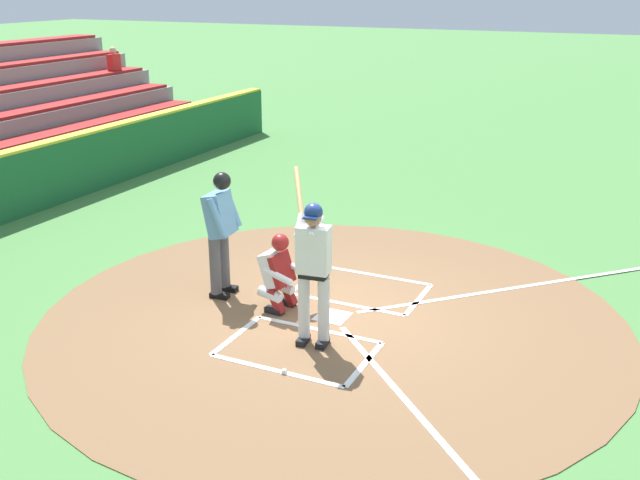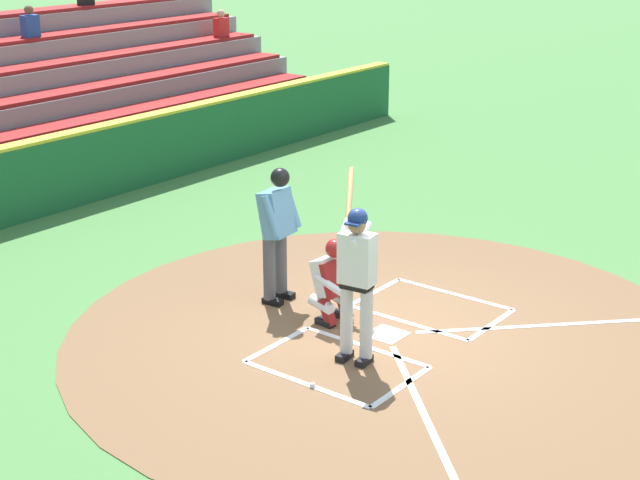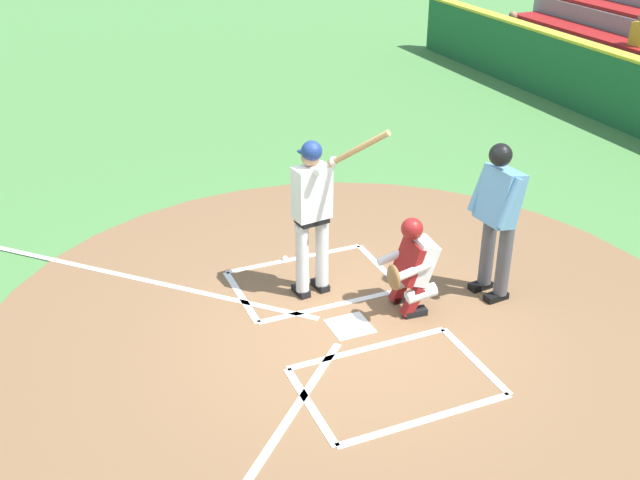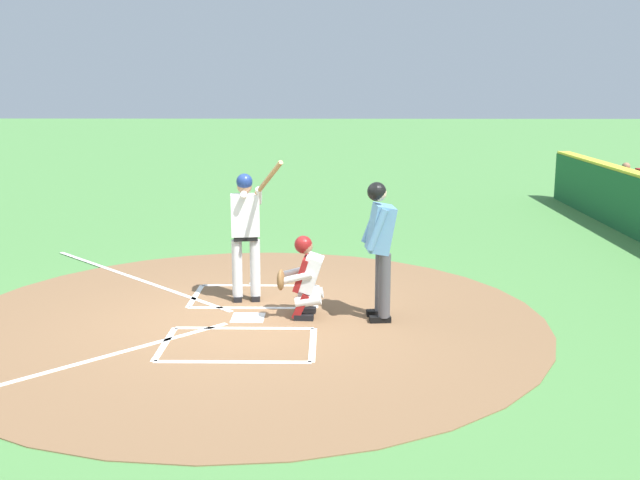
# 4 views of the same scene
# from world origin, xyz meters

# --- Properties ---
(ground_plane) EXTENTS (120.00, 120.00, 0.00)m
(ground_plane) POSITION_xyz_m (0.00, 0.00, 0.00)
(ground_plane) COLOR #4C8442
(dirt_circle) EXTENTS (8.00, 8.00, 0.01)m
(dirt_circle) POSITION_xyz_m (0.00, 0.00, 0.01)
(dirt_circle) COLOR brown
(dirt_circle) RESTS_ON ground
(home_plate_and_chalk) EXTENTS (7.93, 4.91, 0.01)m
(home_plate_and_chalk) POSITION_xyz_m (0.00, 0.88, 0.01)
(home_plate_and_chalk) COLOR white
(home_plate_and_chalk) RESTS_ON dirt_circle
(batter) EXTENTS (0.88, 0.81, 2.13)m
(batter) POSITION_xyz_m (0.80, 0.09, 1.10)
(batter) COLOR silver
(batter) RESTS_ON ground
(catcher) EXTENTS (0.59, 0.64, 1.13)m
(catcher) POSITION_xyz_m (0.07, -0.77, 0.59)
(catcher) COLOR black
(catcher) RESTS_ON ground
(plate_umpire) EXTENTS (0.60, 0.45, 1.86)m
(plate_umpire) POSITION_xyz_m (-0.02, -1.77, 1.08)
(plate_umpire) COLOR #4C4C51
(plate_umpire) RESTS_ON ground
(baseball) EXTENTS (0.07, 0.07, 0.07)m
(baseball) POSITION_xyz_m (1.66, 0.13, 0.04)
(baseball) COLOR white
(baseball) RESTS_ON ground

